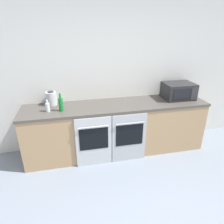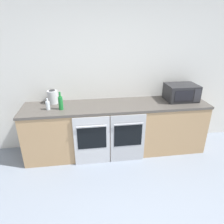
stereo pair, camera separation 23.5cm
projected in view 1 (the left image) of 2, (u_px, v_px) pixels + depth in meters
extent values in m
cube|color=silver|center=(112.00, 75.00, 3.47)|extent=(10.00, 0.06, 2.60)
cube|color=tan|center=(116.00, 129.00, 3.50)|extent=(3.05, 0.65, 0.85)
cube|color=#4C4742|center=(117.00, 105.00, 3.32)|extent=(3.08, 0.67, 0.04)
cube|color=#B7BABF|center=(94.00, 142.00, 3.11)|extent=(0.56, 0.03, 0.84)
cube|color=black|center=(94.00, 139.00, 3.07)|extent=(0.45, 0.01, 0.37)
cylinder|color=#B7BABF|center=(94.00, 127.00, 2.96)|extent=(0.46, 0.02, 0.02)
cube|color=#A8AAAF|center=(129.00, 138.00, 3.22)|extent=(0.56, 0.03, 0.84)
cube|color=black|center=(129.00, 135.00, 3.18)|extent=(0.45, 0.01, 0.37)
cylinder|color=#A8AAAF|center=(130.00, 123.00, 3.07)|extent=(0.46, 0.02, 0.02)
cube|color=#232326|center=(178.00, 91.00, 3.54)|extent=(0.52, 0.40, 0.28)
cube|color=black|center=(182.00, 94.00, 3.35)|extent=(0.31, 0.01, 0.19)
cube|color=#2D2D33|center=(194.00, 94.00, 3.40)|extent=(0.12, 0.01, 0.22)
cylinder|color=#19722D|center=(61.00, 105.00, 3.02)|extent=(0.07, 0.07, 0.20)
cylinder|color=#19722D|center=(60.00, 96.00, 2.97)|extent=(0.03, 0.03, 0.08)
cylinder|color=silver|center=(48.00, 107.00, 3.01)|extent=(0.06, 0.06, 0.13)
cylinder|color=silver|center=(47.00, 102.00, 2.98)|extent=(0.03, 0.03, 0.05)
cylinder|color=#B7BABF|center=(51.00, 99.00, 3.25)|extent=(0.17, 0.17, 0.22)
cylinder|color=#262628|center=(51.00, 92.00, 3.21)|extent=(0.09, 0.09, 0.01)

